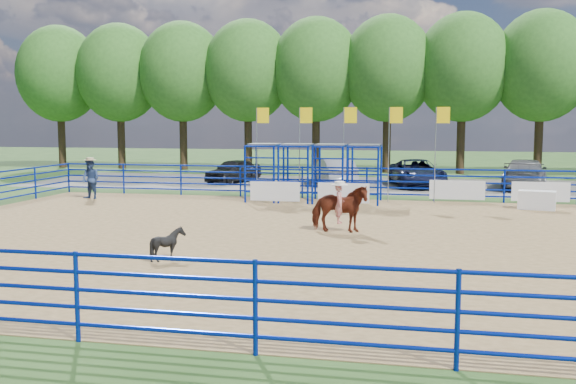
{
  "coord_description": "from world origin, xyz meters",
  "views": [
    {
      "loc": [
        2.45,
        -19.25,
        3.59
      ],
      "look_at": [
        -1.79,
        1.0,
        1.3
      ],
      "focal_mm": 40.0,
      "sensor_mm": 36.0,
      "label": 1
    }
  ],
  "objects_px": {
    "spectator_cowboy": "(91,179)",
    "car_b": "(334,171)",
    "car_a": "(233,171)",
    "car_d": "(525,174)",
    "calf": "(168,244)",
    "announcer_table": "(537,200)",
    "horse_and_rider": "(339,206)",
    "car_c": "(417,173)"
  },
  "relations": [
    {
      "from": "horse_and_rider",
      "to": "car_b",
      "type": "height_order",
      "value": "horse_and_rider"
    },
    {
      "from": "car_c",
      "to": "car_d",
      "type": "height_order",
      "value": "car_d"
    },
    {
      "from": "car_a",
      "to": "spectator_cowboy",
      "type": "bearing_deg",
      "value": -94.34
    },
    {
      "from": "calf",
      "to": "car_d",
      "type": "relative_size",
      "value": 0.16
    },
    {
      "from": "car_b",
      "to": "car_c",
      "type": "height_order",
      "value": "car_b"
    },
    {
      "from": "car_b",
      "to": "car_a",
      "type": "bearing_deg",
      "value": -24.67
    },
    {
      "from": "horse_and_rider",
      "to": "car_b",
      "type": "distance_m",
      "value": 15.49
    },
    {
      "from": "horse_and_rider",
      "to": "car_d",
      "type": "height_order",
      "value": "horse_and_rider"
    },
    {
      "from": "horse_and_rider",
      "to": "car_a",
      "type": "distance_m",
      "value": 17.72
    },
    {
      "from": "announcer_table",
      "to": "car_b",
      "type": "height_order",
      "value": "car_b"
    },
    {
      "from": "calf",
      "to": "car_a",
      "type": "distance_m",
      "value": 21.25
    },
    {
      "from": "calf",
      "to": "spectator_cowboy",
      "type": "relative_size",
      "value": 0.46
    },
    {
      "from": "horse_and_rider",
      "to": "spectator_cowboy",
      "type": "relative_size",
      "value": 1.21
    },
    {
      "from": "spectator_cowboy",
      "to": "car_a",
      "type": "bearing_deg",
      "value": 66.15
    },
    {
      "from": "car_d",
      "to": "announcer_table",
      "type": "bearing_deg",
      "value": 94.37
    },
    {
      "from": "car_a",
      "to": "car_d",
      "type": "height_order",
      "value": "car_d"
    },
    {
      "from": "calf",
      "to": "car_d",
      "type": "height_order",
      "value": "car_d"
    },
    {
      "from": "car_a",
      "to": "car_c",
      "type": "distance_m",
      "value": 10.55
    },
    {
      "from": "car_a",
      "to": "horse_and_rider",
      "type": "bearing_deg",
      "value": -42.73
    },
    {
      "from": "announcer_table",
      "to": "car_d",
      "type": "distance_m",
      "value": 8.58
    },
    {
      "from": "horse_and_rider",
      "to": "car_d",
      "type": "relative_size",
      "value": 0.42
    },
    {
      "from": "announcer_table",
      "to": "spectator_cowboy",
      "type": "relative_size",
      "value": 0.76
    },
    {
      "from": "announcer_table",
      "to": "car_b",
      "type": "bearing_deg",
      "value": 138.51
    },
    {
      "from": "calf",
      "to": "spectator_cowboy",
      "type": "height_order",
      "value": "spectator_cowboy"
    },
    {
      "from": "car_c",
      "to": "announcer_table",
      "type": "bearing_deg",
      "value": -72.52
    },
    {
      "from": "horse_and_rider",
      "to": "car_d",
      "type": "xyz_separation_m",
      "value": [
        7.93,
        15.52,
        -0.07
      ]
    },
    {
      "from": "horse_and_rider",
      "to": "car_c",
      "type": "xyz_separation_m",
      "value": [
        2.29,
        15.49,
        -0.12
      ]
    },
    {
      "from": "spectator_cowboy",
      "to": "car_a",
      "type": "relative_size",
      "value": 0.47
    },
    {
      "from": "announcer_table",
      "to": "car_d",
      "type": "relative_size",
      "value": 0.26
    },
    {
      "from": "horse_and_rider",
      "to": "calf",
      "type": "xyz_separation_m",
      "value": [
        -3.79,
        -5.09,
        -0.41
      ]
    },
    {
      "from": "car_a",
      "to": "car_b",
      "type": "height_order",
      "value": "car_b"
    },
    {
      "from": "spectator_cowboy",
      "to": "announcer_table",
      "type": "bearing_deg",
      "value": 1.47
    },
    {
      "from": "calf",
      "to": "car_c",
      "type": "bearing_deg",
      "value": -20.25
    },
    {
      "from": "spectator_cowboy",
      "to": "car_d",
      "type": "distance_m",
      "value": 22.17
    },
    {
      "from": "car_a",
      "to": "car_d",
      "type": "relative_size",
      "value": 0.75
    },
    {
      "from": "horse_and_rider",
      "to": "car_b",
      "type": "bearing_deg",
      "value": 98.41
    },
    {
      "from": "announcer_table",
      "to": "horse_and_rider",
      "type": "height_order",
      "value": "horse_and_rider"
    },
    {
      "from": "calf",
      "to": "car_d",
      "type": "bearing_deg",
      "value": -33.42
    },
    {
      "from": "spectator_cowboy",
      "to": "car_a",
      "type": "height_order",
      "value": "spectator_cowboy"
    },
    {
      "from": "announcer_table",
      "to": "car_c",
      "type": "xyz_separation_m",
      "value": [
        -4.88,
        8.51,
        0.35
      ]
    },
    {
      "from": "spectator_cowboy",
      "to": "car_b",
      "type": "relative_size",
      "value": 0.41
    },
    {
      "from": "car_b",
      "to": "car_d",
      "type": "bearing_deg",
      "value": 159.85
    }
  ]
}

